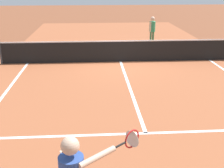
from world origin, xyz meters
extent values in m
plane|color=brown|center=(0.00, 0.00, 0.00)|extent=(60.00, 60.00, 0.00)
cube|color=#9E5433|center=(0.00, 0.00, 0.00)|extent=(10.62, 24.40, 0.00)
cube|color=white|center=(0.00, -6.40, 0.00)|extent=(8.22, 0.10, 0.01)
cube|color=white|center=(0.00, -3.20, 0.00)|extent=(0.10, 6.40, 0.01)
cylinder|color=#33383D|center=(-5.22, 0.00, 0.54)|extent=(0.09, 0.09, 1.07)
cube|color=black|center=(0.00, 0.00, 0.46)|extent=(10.43, 0.02, 0.91)
cube|color=white|center=(0.00, 0.00, 0.94)|extent=(10.43, 0.03, 0.05)
sphere|color=beige|center=(-1.52, -9.37, 1.59)|extent=(0.23, 0.23, 0.23)
cylinder|color=beige|center=(-1.20, -9.32, 1.38)|extent=(0.49, 0.42, 0.08)
cylinder|color=black|center=(-0.89, -9.07, 1.38)|extent=(0.19, 0.16, 0.03)
torus|color=red|center=(-0.70, -8.91, 1.38)|extent=(0.23, 0.20, 0.28)
cylinder|color=silver|center=(-0.70, -8.91, 1.38)|extent=(0.16, 0.20, 0.25)
cylinder|color=#3F7247|center=(2.11, 3.20, 0.39)|extent=(0.11, 0.11, 0.79)
cylinder|color=#3F7247|center=(1.95, 3.05, 0.39)|extent=(0.11, 0.11, 0.79)
cylinder|color=#338C59|center=(2.03, 3.13, 1.06)|extent=(0.32, 0.32, 0.55)
sphere|color=beige|center=(2.03, 3.13, 1.49)|extent=(0.22, 0.22, 0.22)
cylinder|color=beige|center=(2.16, 3.24, 1.07)|extent=(0.08, 0.08, 0.54)
cylinder|color=beige|center=(1.90, 3.01, 1.07)|extent=(0.08, 0.08, 0.54)
camera|label=1|loc=(-1.22, -12.40, 3.49)|focal=46.00mm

